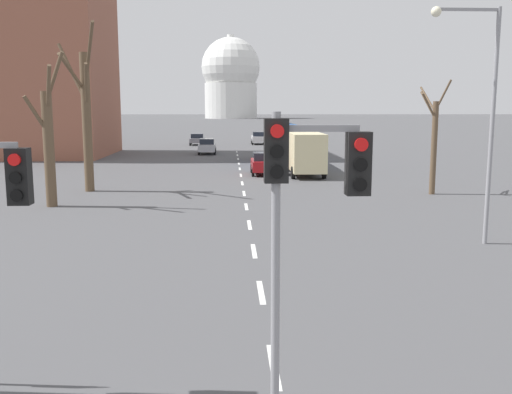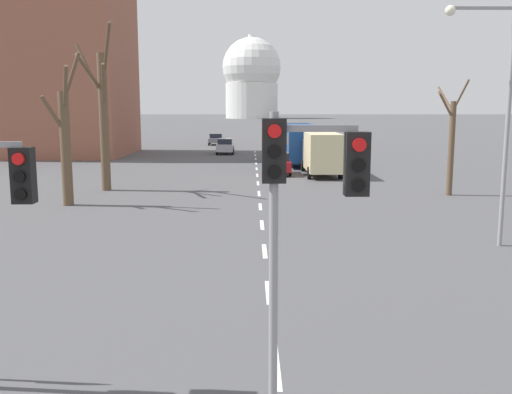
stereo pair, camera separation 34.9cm
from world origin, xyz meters
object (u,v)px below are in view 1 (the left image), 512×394
object	(u,v)px
street_lamp_right	(481,101)
delivery_truck	(305,152)
city_bus	(282,141)
sedan_near_right	(258,138)
sedan_near_left	(207,146)
sedan_far_left	(262,163)
sedan_mid_centre	(197,139)
traffic_signal_centre_tall	(304,192)

from	to	relation	value
street_lamp_right	delivery_truck	distance (m)	22.30
city_bus	sedan_near_right	bearing A→B (deg)	91.59
street_lamp_right	sedan_near_left	world-z (taller)	street_lamp_right
sedan_near_left	sedan_far_left	size ratio (longest dim) A/B	1.09
sedan_near_left	sedan_mid_centre	xyz separation A→B (m)	(-1.87, 14.92, -0.07)
street_lamp_right	sedan_near_left	size ratio (longest dim) A/B	2.03
sedan_mid_centre	delivery_truck	bearing A→B (deg)	-74.11
city_bus	street_lamp_right	bearing A→B (deg)	-82.01
sedan_mid_centre	delivery_truck	xyz separation A→B (m)	(9.82, -34.50, 0.91)
sedan_near_left	delivery_truck	size ratio (longest dim) A/B	0.58
sedan_far_left	city_bus	xyz separation A→B (m)	(2.20, 8.45, 1.21)
sedan_near_left	sedan_mid_centre	distance (m)	15.03
delivery_truck	city_bus	bearing A→B (deg)	95.79
traffic_signal_centre_tall	street_lamp_right	size ratio (longest dim) A/B	0.58
sedan_mid_centre	delivery_truck	world-z (taller)	delivery_truck
traffic_signal_centre_tall	sedan_mid_centre	world-z (taller)	traffic_signal_centre_tall
sedan_near_right	city_bus	bearing A→B (deg)	-88.41
delivery_truck	traffic_signal_centre_tall	bearing A→B (deg)	-97.55
sedan_near_left	sedan_near_right	world-z (taller)	sedan_near_right
sedan_near_left	sedan_mid_centre	world-z (taller)	sedan_near_left
sedan_near_right	sedan_far_left	world-z (taller)	sedan_near_right
city_bus	delivery_truck	distance (m)	8.95
sedan_near_right	delivery_truck	world-z (taller)	delivery_truck
sedan_mid_centre	delivery_truck	size ratio (longest dim) A/B	0.53
street_lamp_right	sedan_far_left	distance (m)	23.54
sedan_near_right	city_bus	distance (m)	26.93
city_bus	traffic_signal_centre_tall	bearing A→B (deg)	-94.77
street_lamp_right	sedan_mid_centre	distance (m)	57.96
city_bus	delivery_truck	xyz separation A→B (m)	(0.90, -8.90, -0.35)
street_lamp_right	sedan_near_right	xyz separation A→B (m)	(-5.05, 57.54, -4.34)
traffic_signal_centre_tall	sedan_mid_centre	xyz separation A→B (m)	(-5.40, 67.89, -2.93)
sedan_near_right	sedan_mid_centre	distance (m)	8.27
sedan_near_right	traffic_signal_centre_tall	bearing A→B (deg)	-92.30
street_lamp_right	sedan_far_left	bearing A→B (deg)	106.31
sedan_near_left	sedan_far_left	bearing A→B (deg)	-75.78
traffic_signal_centre_tall	delivery_truck	size ratio (longest dim) A/B	0.68
sedan_near_left	sedan_mid_centre	size ratio (longest dim) A/B	1.08
city_bus	delivery_truck	size ratio (longest dim) A/B	1.50
sedan_near_left	city_bus	distance (m)	12.86
sedan_near_left	delivery_truck	bearing A→B (deg)	-67.90
delivery_truck	sedan_near_right	bearing A→B (deg)	92.64
sedan_far_left	city_bus	world-z (taller)	city_bus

